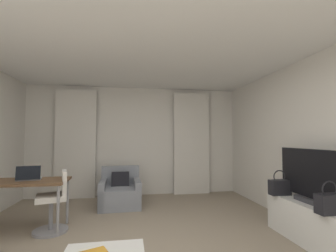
{
  "coord_description": "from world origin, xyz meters",
  "views": [
    {
      "loc": [
        -0.16,
        -2.74,
        1.37
      ],
      "look_at": [
        0.5,
        1.2,
        1.58
      ],
      "focal_mm": 24.92,
      "sensor_mm": 36.0,
      "label": 1
    }
  ],
  "objects": [
    {
      "name": "wall_right",
      "position": [
        2.53,
        0.0,
        1.3
      ],
      "size": [
        0.06,
        6.12,
        2.6
      ],
      "color": "silver",
      "rests_on": "ground"
    },
    {
      "name": "armchair",
      "position": [
        -0.33,
        2.17,
        0.26
      ],
      "size": [
        0.82,
        0.89,
        0.76
      ],
      "color": "gray",
      "rests_on": "ground"
    },
    {
      "name": "handbag_secondary",
      "position": [
        2.07,
        -0.43,
        0.64
      ],
      "size": [
        0.3,
        0.14,
        0.37
      ],
      "color": "black",
      "rests_on": "tv_console"
    },
    {
      "name": "ceiling",
      "position": [
        0.0,
        0.0,
        2.63
      ],
      "size": [
        5.12,
        6.12,
        0.06
      ],
      "primitive_type": "cube",
      "color": "white",
      "rests_on": "wall_left"
    },
    {
      "name": "tv_flatscreen",
      "position": [
        2.21,
        0.04,
        0.85
      ],
      "size": [
        0.2,
        1.03,
        0.7
      ],
      "color": "#333338",
      "rests_on": "tv_console"
    },
    {
      "name": "tv_console",
      "position": [
        2.21,
        0.01,
        0.26
      ],
      "size": [
        0.46,
        1.27,
        0.52
      ],
      "color": "white",
      "rests_on": "ground"
    },
    {
      "name": "curtain_right_panel",
      "position": [
        1.38,
        2.9,
        1.25
      ],
      "size": [
        0.9,
        0.06,
        2.5
      ],
      "color": "silver",
      "rests_on": "ground"
    },
    {
      "name": "desk_chair",
      "position": [
        -1.24,
        0.97,
        0.39
      ],
      "size": [
        0.49,
        0.49,
        0.88
      ],
      "color": "gray",
      "rests_on": "ground"
    },
    {
      "name": "laptop",
      "position": [
        -1.63,
        1.06,
        0.79
      ],
      "size": [
        0.37,
        0.31,
        0.22
      ],
      "color": "#ADADB2",
      "rests_on": "desk"
    },
    {
      "name": "curtain_left_panel",
      "position": [
        -1.38,
        2.9,
        1.25
      ],
      "size": [
        0.9,
        0.06,
        2.5
      ],
      "color": "silver",
      "rests_on": "ground"
    },
    {
      "name": "wall_window",
      "position": [
        0.0,
        3.03,
        1.3
      ],
      "size": [
        5.12,
        0.06,
        2.6
      ],
      "color": "silver",
      "rests_on": "ground"
    },
    {
      "name": "handbag_primary",
      "position": [
        2.07,
        0.46,
        0.64
      ],
      "size": [
        0.3,
        0.14,
        0.37
      ],
      "color": "black",
      "rests_on": "tv_console"
    },
    {
      "name": "desk",
      "position": [
        -1.77,
        1.04,
        0.68
      ],
      "size": [
        1.38,
        0.61,
        0.74
      ],
      "color": "brown",
      "rests_on": "ground"
    }
  ]
}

